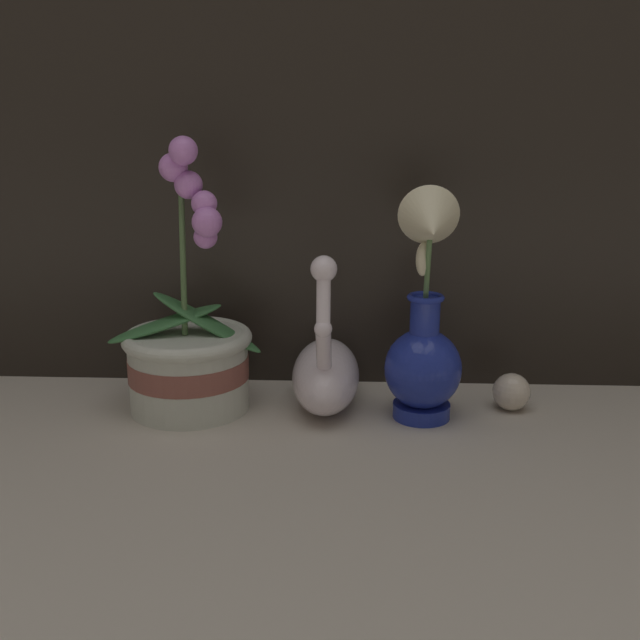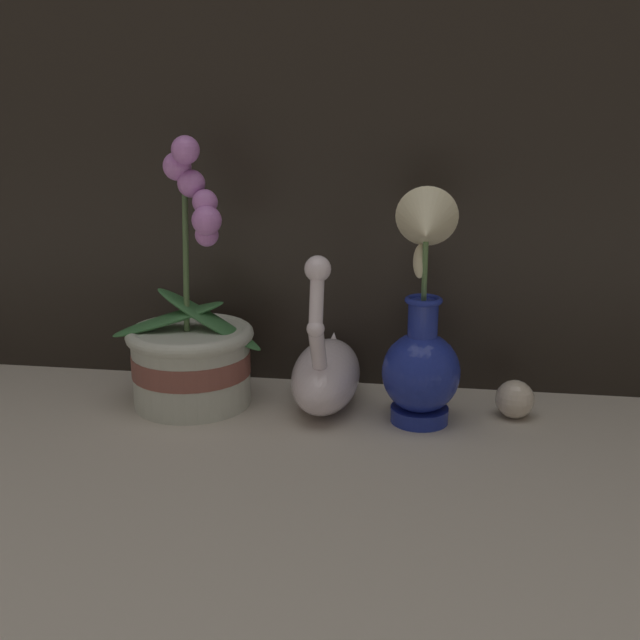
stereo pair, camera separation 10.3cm
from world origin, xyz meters
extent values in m
plane|color=#BCB2A3|center=(0.00, 0.00, 0.00)|extent=(2.80, 2.80, 0.00)
cylinder|color=beige|center=(-0.21, 0.09, 0.06)|extent=(0.17, 0.17, 0.11)
cylinder|color=brown|center=(-0.21, 0.09, 0.06)|extent=(0.17, 0.17, 0.03)
torus|color=beige|center=(-0.21, 0.09, 0.10)|extent=(0.18, 0.18, 0.02)
cylinder|color=#4C6B3D|center=(-0.21, 0.09, 0.23)|extent=(0.01, 0.03, 0.24)
ellipsoid|color=#38703D|center=(-0.18, 0.09, 0.13)|extent=(0.15, 0.05, 0.09)
ellipsoid|color=#38703D|center=(-0.24, 0.09, 0.13)|extent=(0.16, 0.09, 0.05)
sphere|color=#C67AD1|center=(-0.20, 0.08, 0.36)|extent=(0.04, 0.04, 0.04)
sphere|color=#C67AD1|center=(-0.22, 0.10, 0.33)|extent=(0.04, 0.04, 0.04)
sphere|color=#C67AD1|center=(-0.20, 0.10, 0.31)|extent=(0.04, 0.04, 0.04)
sphere|color=#C67AD1|center=(-0.17, 0.08, 0.29)|extent=(0.03, 0.03, 0.03)
sphere|color=#C67AD1|center=(-0.17, 0.06, 0.27)|extent=(0.04, 0.04, 0.04)
sphere|color=#C67AD1|center=(-0.18, 0.08, 0.25)|extent=(0.03, 0.03, 0.03)
ellipsoid|color=white|center=(-0.02, 0.11, 0.05)|extent=(0.09, 0.20, 0.09)
cone|color=white|center=(-0.02, 0.18, 0.06)|extent=(0.05, 0.07, 0.07)
cylinder|color=white|center=(-0.02, 0.03, 0.11)|extent=(0.02, 0.06, 0.08)
sphere|color=white|center=(-0.02, 0.01, 0.14)|extent=(0.02, 0.02, 0.02)
cylinder|color=white|center=(-0.02, 0.02, 0.18)|extent=(0.02, 0.04, 0.08)
sphere|color=white|center=(-0.02, 0.03, 0.21)|extent=(0.03, 0.03, 0.03)
cylinder|color=navy|center=(0.11, 0.07, 0.01)|extent=(0.08, 0.08, 0.02)
ellipsoid|color=navy|center=(0.11, 0.07, 0.07)|extent=(0.10, 0.10, 0.11)
cylinder|color=navy|center=(0.11, 0.07, 0.14)|extent=(0.04, 0.04, 0.05)
torus|color=navy|center=(0.11, 0.07, 0.17)|extent=(0.05, 0.05, 0.01)
cylinder|color=#567A47|center=(0.11, 0.06, 0.21)|extent=(0.01, 0.03, 0.08)
cone|color=beige|center=(0.11, 0.04, 0.27)|extent=(0.08, 0.08, 0.09)
ellipsoid|color=beige|center=(0.11, 0.07, 0.22)|extent=(0.02, 0.02, 0.04)
sphere|color=beige|center=(0.24, 0.11, 0.03)|extent=(0.05, 0.05, 0.05)
camera|label=1|loc=(0.02, -0.88, 0.40)|focal=42.00mm
camera|label=2|loc=(0.12, -0.87, 0.40)|focal=42.00mm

